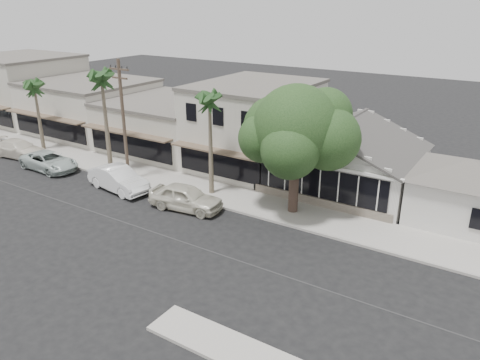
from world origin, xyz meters
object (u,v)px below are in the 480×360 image
Objects in this scene: car_0 at (186,197)px; car_2 at (49,161)px; car_1 at (119,179)px; shade_tree at (297,130)px; utility_pole at (123,119)px; car_3 at (19,149)px.

car_0 is 0.94× the size of car_2.
shade_tree is at bearing -65.75° from car_1.
car_0 is 8.35m from shade_tree.
car_1 is 7.90m from car_2.
car_2 is at bearing 97.63° from car_1.
shade_tree is (12.85, 1.88, 0.63)m from utility_pole.
utility_pole is 1.73× the size of car_3.
car_2 is (-13.98, 0.01, -0.11)m from car_0.
car_3 is (-12.89, 0.70, -0.10)m from car_1.
car_1 is (-6.08, -0.04, 0.02)m from car_0.
car_0 is 0.60× the size of shade_tree.
car_3 is at bearing -175.52° from utility_pole.
car_1 is at bearing -88.63° from car_2.
car_1 is at bearing 82.64° from car_0.
car_2 is at bearing -170.13° from shade_tree.
shade_tree reaches higher than car_0.
shade_tree is at bearing 8.32° from utility_pole.
car_3 reaches higher than car_2.
shade_tree is (25.02, 2.83, 4.67)m from car_3.
car_1 is at bearing -100.76° from car_3.
utility_pole is at bearing -93.16° from car_3.
car_0 reaches higher than car_2.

